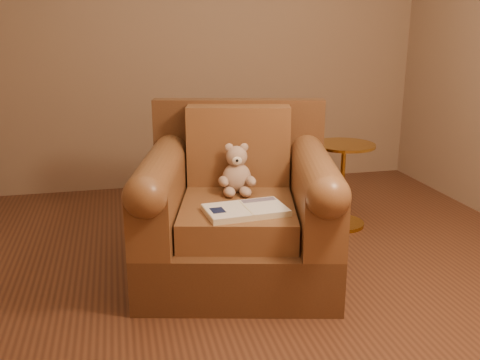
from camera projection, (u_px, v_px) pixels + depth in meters
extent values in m
plane|color=#59311E|center=(265.00, 273.00, 3.30)|extent=(4.00, 4.00, 0.00)
cube|color=#8F7158|center=(207.00, 38.00, 4.79)|extent=(4.00, 0.02, 2.70)
cube|color=#57341D|center=(238.00, 250.00, 3.25)|extent=(1.33, 1.29, 0.31)
cube|color=#57341D|center=(239.00, 151.00, 3.56)|extent=(1.11, 0.37, 0.69)
cube|color=brown|center=(238.00, 216.00, 3.13)|extent=(0.81, 0.91, 0.17)
cube|color=brown|center=(238.00, 145.00, 3.40)|extent=(0.67, 0.33, 0.50)
cube|color=brown|center=(161.00, 200.00, 3.11)|extent=(0.44, 0.98, 0.36)
cube|color=brown|center=(315.00, 201.00, 3.10)|extent=(0.44, 0.98, 0.36)
cylinder|color=brown|center=(160.00, 171.00, 3.06)|extent=(0.44, 0.98, 0.22)
cylinder|color=brown|center=(316.00, 171.00, 3.05)|extent=(0.44, 0.98, 0.22)
ellipsoid|color=tan|center=(237.00, 178.00, 3.29)|extent=(0.18, 0.16, 0.19)
sphere|color=tan|center=(237.00, 157.00, 3.26)|extent=(0.13, 0.13, 0.13)
ellipsoid|color=tan|center=(229.00, 148.00, 3.25)|extent=(0.05, 0.03, 0.05)
ellipsoid|color=tan|center=(244.00, 147.00, 3.25)|extent=(0.05, 0.03, 0.05)
ellipsoid|color=beige|center=(237.00, 161.00, 3.20)|extent=(0.06, 0.04, 0.05)
sphere|color=black|center=(237.00, 161.00, 3.18)|extent=(0.02, 0.02, 0.02)
ellipsoid|color=tan|center=(223.00, 181.00, 3.21)|extent=(0.06, 0.12, 0.06)
ellipsoid|color=tan|center=(251.00, 181.00, 3.22)|extent=(0.06, 0.12, 0.06)
ellipsoid|color=tan|center=(229.00, 192.00, 3.19)|extent=(0.07, 0.12, 0.06)
ellipsoid|color=tan|center=(245.00, 192.00, 3.20)|extent=(0.07, 0.12, 0.06)
cube|color=beige|center=(246.00, 210.00, 2.92)|extent=(0.46, 0.30, 0.03)
cube|color=white|center=(226.00, 210.00, 2.88)|extent=(0.24, 0.28, 0.00)
cube|color=white|center=(264.00, 205.00, 2.95)|extent=(0.24, 0.28, 0.00)
cube|color=beige|center=(246.00, 207.00, 2.92)|extent=(0.03, 0.26, 0.00)
cube|color=#0F1638|center=(218.00, 210.00, 2.87)|extent=(0.08, 0.10, 0.00)
cube|color=slate|center=(259.00, 200.00, 3.04)|extent=(0.20, 0.07, 0.00)
cylinder|color=gold|center=(340.00, 223.00, 4.08)|extent=(0.36, 0.36, 0.03)
cylinder|color=gold|center=(342.00, 185.00, 3.99)|extent=(0.04, 0.04, 0.59)
cylinder|color=gold|center=(344.00, 145.00, 3.91)|extent=(0.45, 0.45, 0.02)
cylinder|color=gold|center=(344.00, 147.00, 3.91)|extent=(0.04, 0.04, 0.02)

